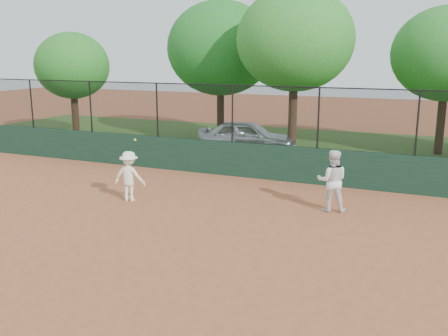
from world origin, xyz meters
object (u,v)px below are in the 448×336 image
at_px(tree_1, 220,48).
at_px(tree_3, 447,54).
at_px(player_main, 129,176).
at_px(parked_car, 247,137).
at_px(tree_0, 72,66).
at_px(tree_2, 295,40).
at_px(player_second, 332,181).

height_order(tree_1, tree_3, tree_1).
distance_m(player_main, tree_3, 14.30).
height_order(parked_car, tree_1, tree_1).
bearing_deg(tree_3, tree_0, -170.62).
bearing_deg(tree_2, tree_0, -179.78).
relative_size(player_second, tree_0, 0.32).
height_order(player_second, player_main, player_main).
xyz_separation_m(parked_car, player_main, (-0.72, -7.96, 0.02)).
bearing_deg(tree_2, parked_car, -168.39).
xyz_separation_m(player_second, tree_3, (2.68, 9.75, 3.35)).
relative_size(tree_1, tree_2, 0.98).
distance_m(parked_car, tree_2, 4.46).
bearing_deg(tree_1, tree_2, -30.33).
bearing_deg(player_main, tree_0, 136.36).
bearing_deg(tree_0, tree_3, 9.38).
bearing_deg(tree_1, parked_car, -49.31).
height_order(player_second, tree_1, tree_1).
distance_m(tree_1, tree_2, 5.12).
height_order(tree_0, tree_3, tree_3).
xyz_separation_m(tree_1, tree_2, (4.41, -2.58, 0.30)).
relative_size(player_second, player_main, 0.88).
distance_m(parked_car, tree_1, 5.41).
relative_size(player_main, tree_3, 0.31).
height_order(player_main, tree_2, tree_2).
relative_size(tree_0, tree_1, 0.78).
height_order(player_main, tree_1, tree_1).
xyz_separation_m(player_second, tree_1, (-7.46, 9.57, 3.61)).
bearing_deg(tree_2, tree_1, 149.67).
xyz_separation_m(parked_car, tree_2, (1.86, 0.38, 4.04)).
bearing_deg(parked_car, player_second, -154.32).
xyz_separation_m(tree_0, tree_1, (6.88, 2.62, 0.84)).
bearing_deg(tree_1, tree_3, 1.07).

